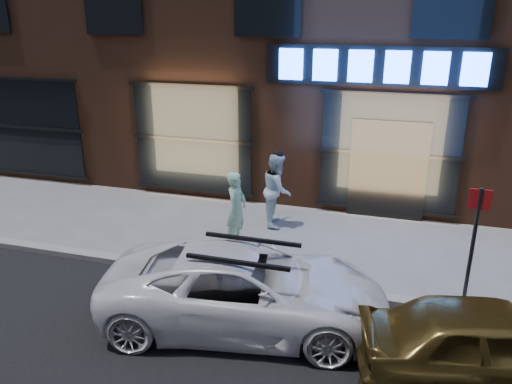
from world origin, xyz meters
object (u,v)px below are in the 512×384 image
Objects in this scene: white_suv at (246,289)px; sign_post at (474,237)px; man_bowtie at (237,209)px; man_cap at (277,189)px; gold_sedan at (493,345)px.

sign_post is at bearing -75.78° from white_suv.
man_cap reaches higher than man_bowtie.
gold_sedan is at bearing -149.44° from man_cap.
gold_sedan is 2.07m from sign_post.
white_suv is at bearing 175.01° from man_cap.
sign_post is at bearing -98.17° from man_bowtie.
gold_sedan is (4.61, -3.12, -0.21)m from man_bowtie.
white_suv is (0.48, -4.03, -0.24)m from man_cap.
gold_sedan is (4.05, -4.44, -0.26)m from man_cap.
sign_post reaches higher than white_suv.
sign_post is at bearing -8.47° from gold_sedan.
sign_post reaches higher than man_cap.
man_cap is at bearing -16.68° from man_bowtie.
sign_post is (3.45, 1.54, 0.66)m from white_suv.
man_bowtie is at bearing 145.05° from man_cap.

